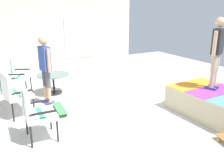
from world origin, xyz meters
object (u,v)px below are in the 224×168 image
object	(u,v)px
patio_chair_by_wall	(34,109)
skateboard_by_bench	(60,108)
skate_ramp	(213,102)
person_watching	(45,65)
patio_bench	(8,87)
patio_chair_near_house	(15,73)
person_skater	(217,49)
patio_table	(53,80)

from	to	relation	value
patio_chair_by_wall	skateboard_by_bench	xyz separation A→B (m)	(1.02, -0.80, -0.53)
skate_ramp	skateboard_by_bench	world-z (taller)	skate_ramp
person_watching	patio_bench	bearing A→B (deg)	96.79
patio_chair_near_house	skateboard_by_bench	distance (m)	2.06
patio_bench	patio_chair_by_wall	world-z (taller)	same
person_skater	patio_chair_near_house	bearing A→B (deg)	46.66
skate_ramp	patio_chair_by_wall	bearing A→B (deg)	78.03
skate_ramp	patio_chair_by_wall	world-z (taller)	patio_chair_by_wall
skate_ramp	patio_chair_near_house	bearing A→B (deg)	45.22
patio_table	person_watching	world-z (taller)	person_watching
patio_chair_by_wall	patio_table	bearing A→B (deg)	-24.32
patio_bench	patio_chair_near_house	xyz separation A→B (m)	(1.30, -0.35, -0.00)
skate_ramp	patio_table	distance (m)	4.26
person_watching	skateboard_by_bench	distance (m)	1.17
patio_chair_by_wall	skateboard_by_bench	distance (m)	1.40
patio_chair_by_wall	patio_table	world-z (taller)	patio_chair_by_wall
patio_chair_near_house	person_skater	xyz separation A→B (m)	(-3.61, -3.82, 0.90)
skate_ramp	patio_chair_by_wall	size ratio (longest dim) A/B	2.06
person_skater	patio_table	bearing A→B (deg)	43.20
skate_ramp	skateboard_by_bench	size ratio (longest dim) A/B	2.58
skateboard_by_bench	person_watching	bearing A→B (deg)	7.08
patio_chair_near_house	person_watching	world-z (taller)	person_watching
patio_table	person_watching	size ratio (longest dim) A/B	0.52
patio_bench	patio_table	xyz separation A→B (m)	(0.77, -1.29, -0.21)
skate_ramp	patio_bench	world-z (taller)	patio_bench
patio_table	person_watching	xyz separation A→B (m)	(-0.65, 0.36, 0.62)
patio_bench	patio_chair_near_house	distance (m)	1.34
person_skater	skateboard_by_bench	world-z (taller)	person_skater
patio_table	person_skater	distance (m)	4.36
patio_chair_near_house	person_skater	world-z (taller)	person_skater
patio_chair_near_house	patio_table	bearing A→B (deg)	-119.68
patio_table	person_skater	world-z (taller)	person_skater
patio_chair_near_house	person_watching	xyz separation A→B (m)	(-1.19, -0.57, 0.41)
patio_bench	patio_chair_by_wall	bearing A→B (deg)	-172.36
patio_bench	skateboard_by_bench	distance (m)	1.28
patio_table	skateboard_by_bench	distance (m)	1.41
patio_chair_near_house	patio_table	xyz separation A→B (m)	(-0.53, -0.94, -0.21)
patio_table	skateboard_by_bench	world-z (taller)	patio_table
patio_chair_by_wall	patio_chair_near_house	bearing A→B (deg)	-2.67
person_watching	person_skater	world-z (taller)	person_skater
patio_bench	skateboard_by_bench	bearing A→B (deg)	-119.97
skate_ramp	patio_chair_near_house	xyz separation A→B (m)	(3.73, 3.76, 0.33)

